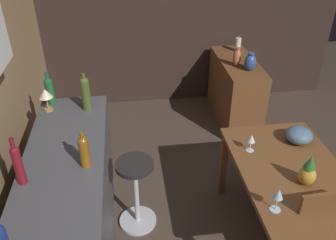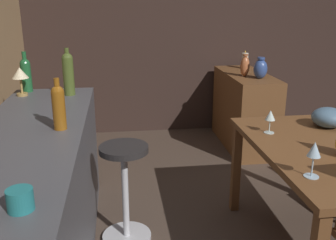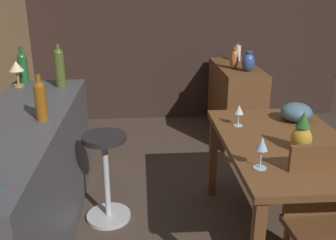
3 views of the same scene
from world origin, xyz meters
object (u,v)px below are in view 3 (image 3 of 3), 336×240
(wine_glass_left, at_px, (262,145))
(pillar_candle_tall, at_px, (238,53))
(fruit_bowl, at_px, (296,112))
(counter_lamp, at_px, (16,68))
(sideboard_cabinet, at_px, (235,101))
(vase_copper, at_px, (234,59))
(wine_bottle_olive, at_px, (59,66))
(vase_ceramic_blue, at_px, (248,62))
(wine_bottle_amber, at_px, (40,99))
(dining_table, at_px, (286,154))
(wine_glass_right, at_px, (239,111))
(wine_bottle_green, at_px, (23,66))
(bar_stool, at_px, (106,175))
(chair_near_window, at_px, (325,221))
(pineapple_centerpiece, at_px, (302,134))

(wine_glass_left, height_order, pillar_candle_tall, pillar_candle_tall)
(fruit_bowl, distance_m, counter_lamp, 2.22)
(sideboard_cabinet, height_order, counter_lamp, counter_lamp)
(vase_copper, bearing_deg, wine_bottle_olive, 119.29)
(sideboard_cabinet, xyz_separation_m, vase_ceramic_blue, (-0.28, -0.04, 0.51))
(wine_bottle_amber, bearing_deg, fruit_bowl, -80.58)
(dining_table, height_order, wine_bottle_amber, wine_bottle_amber)
(wine_glass_right, bearing_deg, wine_bottle_green, 66.18)
(pillar_candle_tall, bearing_deg, wine_bottle_amber, 141.01)
(wine_bottle_olive, bearing_deg, bar_stool, -145.99)
(bar_stool, xyz_separation_m, pillar_candle_tall, (1.96, -1.44, 0.54))
(chair_near_window, height_order, pillar_candle_tall, pillar_candle_tall)
(sideboard_cabinet, xyz_separation_m, chair_near_window, (-2.48, 0.11, 0.08))
(dining_table, distance_m, wine_glass_left, 0.51)
(chair_near_window, xyz_separation_m, wine_glass_right, (0.81, 0.29, 0.37))
(fruit_bowl, height_order, wine_bottle_olive, wine_bottle_olive)
(wine_bottle_green, height_order, counter_lamp, wine_bottle_green)
(fruit_bowl, height_order, vase_ceramic_blue, vase_ceramic_blue)
(pillar_candle_tall, bearing_deg, wine_glass_right, 166.32)
(wine_glass_right, xyz_separation_m, pineapple_centerpiece, (-0.44, -0.28, -0.01))
(pineapple_centerpiece, distance_m, vase_copper, 1.97)
(dining_table, distance_m, sideboard_cabinet, 1.99)
(wine_glass_left, distance_m, wine_bottle_green, 2.16)
(dining_table, relative_size, counter_lamp, 6.24)
(pineapple_centerpiece, height_order, wine_bottle_olive, wine_bottle_olive)
(dining_table, relative_size, wine_glass_left, 7.17)
(wine_glass_left, xyz_separation_m, pineapple_centerpiece, (0.22, -0.32, -0.03))
(sideboard_cabinet, bearing_deg, vase_copper, 152.45)
(bar_stool, bearing_deg, fruit_bowl, -88.14)
(sideboard_cabinet, relative_size, bar_stool, 1.60)
(vase_copper, bearing_deg, pineapple_centerpiece, 178.43)
(fruit_bowl, relative_size, counter_lamp, 1.07)
(counter_lamp, bearing_deg, fruit_bowl, -104.17)
(wine_glass_right, relative_size, wine_bottle_olive, 0.44)
(fruit_bowl, distance_m, wine_bottle_amber, 1.79)
(vase_ceramic_blue, distance_m, vase_copper, 0.18)
(wine_glass_left, xyz_separation_m, counter_lamp, (1.27, 1.65, 0.18))
(pineapple_centerpiece, height_order, vase_copper, vase_copper)
(wine_bottle_green, bearing_deg, bar_stool, -135.06)
(pineapple_centerpiece, bearing_deg, bar_stool, 69.54)
(wine_bottle_amber, relative_size, pillar_candle_tall, 1.39)
(wine_bottle_olive, relative_size, vase_copper, 1.53)
(bar_stool, xyz_separation_m, counter_lamp, (0.59, 0.73, 0.69))
(chair_near_window, distance_m, vase_ceramic_blue, 2.25)
(wine_bottle_green, height_order, vase_copper, wine_bottle_green)
(vase_ceramic_blue, bearing_deg, wine_bottle_amber, 132.62)
(dining_table, height_order, sideboard_cabinet, sideboard_cabinet)
(wine_bottle_amber, bearing_deg, vase_ceramic_blue, -47.38)
(chair_near_window, bearing_deg, wine_glass_left, 65.43)
(counter_lamp, relative_size, pillar_candle_tall, 1.03)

